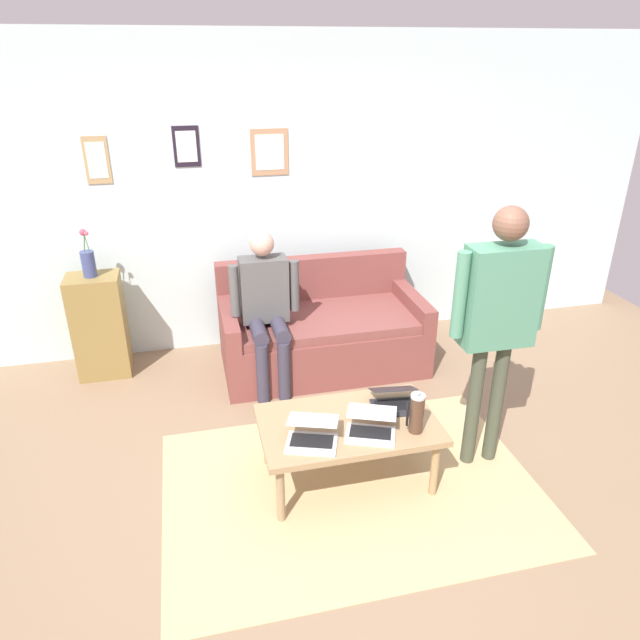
{
  "coord_description": "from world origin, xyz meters",
  "views": [
    {
      "loc": [
        0.86,
        2.83,
        2.55
      ],
      "look_at": [
        -0.0,
        -0.79,
        0.8
      ],
      "focal_mm": 32.61,
      "sensor_mm": 36.0,
      "label": 1
    }
  ],
  "objects_px": {
    "laptop_right": "(371,427)",
    "side_shelf": "(100,326)",
    "french_press": "(417,413)",
    "person_seated": "(266,303)",
    "couch": "(321,332)",
    "flower_vase": "(88,261)",
    "laptop_left": "(394,401)",
    "person_standing": "(499,309)",
    "laptop_center": "(312,435)",
    "coffee_table": "(348,428)"
  },
  "relations": [
    {
      "from": "side_shelf",
      "to": "person_seated",
      "type": "xyz_separation_m",
      "value": [
        -1.34,
        0.49,
        0.29
      ]
    },
    {
      "from": "laptop_center",
      "to": "laptop_right",
      "type": "bearing_deg",
      "value": -179.86
    },
    {
      "from": "couch",
      "to": "laptop_center",
      "type": "bearing_deg",
      "value": 74.71
    },
    {
      "from": "laptop_center",
      "to": "laptop_right",
      "type": "height_order",
      "value": "laptop_center"
    },
    {
      "from": "laptop_center",
      "to": "french_press",
      "type": "xyz_separation_m",
      "value": [
        -0.63,
        0.04,
        0.09
      ]
    },
    {
      "from": "laptop_left",
      "to": "flower_vase",
      "type": "height_order",
      "value": "flower_vase"
    },
    {
      "from": "french_press",
      "to": "flower_vase",
      "type": "height_order",
      "value": "flower_vase"
    },
    {
      "from": "coffee_table",
      "to": "person_standing",
      "type": "bearing_deg",
      "value": 179.08
    },
    {
      "from": "laptop_left",
      "to": "person_seated",
      "type": "height_order",
      "value": "person_seated"
    },
    {
      "from": "laptop_right",
      "to": "french_press",
      "type": "distance_m",
      "value": 0.29
    },
    {
      "from": "french_press",
      "to": "person_seated",
      "type": "height_order",
      "value": "person_seated"
    },
    {
      "from": "french_press",
      "to": "person_seated",
      "type": "distance_m",
      "value": 1.65
    },
    {
      "from": "laptop_center",
      "to": "side_shelf",
      "type": "bearing_deg",
      "value": -54.46
    },
    {
      "from": "laptop_center",
      "to": "flower_vase",
      "type": "xyz_separation_m",
      "value": [
        1.38,
        -1.94,
        0.53
      ]
    },
    {
      "from": "laptop_left",
      "to": "french_press",
      "type": "height_order",
      "value": "french_press"
    },
    {
      "from": "couch",
      "to": "coffee_table",
      "type": "xyz_separation_m",
      "value": [
        0.19,
        1.54,
        0.09
      ]
    },
    {
      "from": "couch",
      "to": "flower_vase",
      "type": "xyz_separation_m",
      "value": [
        1.84,
        -0.27,
        0.7
      ]
    },
    {
      "from": "coffee_table",
      "to": "flower_vase",
      "type": "height_order",
      "value": "flower_vase"
    },
    {
      "from": "laptop_center",
      "to": "side_shelf",
      "type": "xyz_separation_m",
      "value": [
        1.38,
        -1.94,
        -0.04
      ]
    },
    {
      "from": "laptop_right",
      "to": "side_shelf",
      "type": "relative_size",
      "value": 0.43
    },
    {
      "from": "laptop_left",
      "to": "person_standing",
      "type": "distance_m",
      "value": 0.88
    },
    {
      "from": "person_seated",
      "to": "person_standing",
      "type": "bearing_deg",
      "value": 132.93
    },
    {
      "from": "laptop_right",
      "to": "couch",
      "type": "bearing_deg",
      "value": -93.25
    },
    {
      "from": "couch",
      "to": "coffee_table",
      "type": "distance_m",
      "value": 1.55
    },
    {
      "from": "french_press",
      "to": "laptop_left",
      "type": "bearing_deg",
      "value": -82.79
    },
    {
      "from": "person_seated",
      "to": "laptop_center",
      "type": "bearing_deg",
      "value": 91.85
    },
    {
      "from": "french_press",
      "to": "person_standing",
      "type": "distance_m",
      "value": 0.8
    },
    {
      "from": "coffee_table",
      "to": "couch",
      "type": "bearing_deg",
      "value": -97.22
    },
    {
      "from": "laptop_center",
      "to": "french_press",
      "type": "distance_m",
      "value": 0.64
    },
    {
      "from": "side_shelf",
      "to": "laptop_left",
      "type": "bearing_deg",
      "value": 139.4
    },
    {
      "from": "laptop_left",
      "to": "laptop_center",
      "type": "distance_m",
      "value": 0.64
    },
    {
      "from": "laptop_right",
      "to": "person_seated",
      "type": "relative_size",
      "value": 0.3
    },
    {
      "from": "couch",
      "to": "side_shelf",
      "type": "distance_m",
      "value": 1.87
    },
    {
      "from": "side_shelf",
      "to": "person_standing",
      "type": "xyz_separation_m",
      "value": [
        -2.57,
        1.81,
        0.68
      ]
    },
    {
      "from": "french_press",
      "to": "flower_vase",
      "type": "relative_size",
      "value": 0.74
    },
    {
      "from": "side_shelf",
      "to": "coffee_table",
      "type": "bearing_deg",
      "value": 132.46
    },
    {
      "from": "couch",
      "to": "laptop_right",
      "type": "bearing_deg",
      "value": 86.75
    },
    {
      "from": "laptop_right",
      "to": "flower_vase",
      "type": "xyz_separation_m",
      "value": [
        1.75,
        -1.94,
        0.53
      ]
    },
    {
      "from": "couch",
      "to": "person_seated",
      "type": "bearing_deg",
      "value": 24.2
    },
    {
      "from": "side_shelf",
      "to": "flower_vase",
      "type": "relative_size",
      "value": 2.31
    },
    {
      "from": "person_seated",
      "to": "couch",
      "type": "bearing_deg",
      "value": -155.8
    },
    {
      "from": "laptop_center",
      "to": "laptop_right",
      "type": "xyz_separation_m",
      "value": [
        -0.36,
        -0.0,
        -0.0
      ]
    },
    {
      "from": "couch",
      "to": "laptop_left",
      "type": "xyz_separation_m",
      "value": [
        -0.14,
        1.43,
        0.17
      ]
    },
    {
      "from": "side_shelf",
      "to": "person_standing",
      "type": "distance_m",
      "value": 3.22
    },
    {
      "from": "couch",
      "to": "french_press",
      "type": "height_order",
      "value": "couch"
    },
    {
      "from": "flower_vase",
      "to": "person_seated",
      "type": "height_order",
      "value": "person_seated"
    },
    {
      "from": "french_press",
      "to": "person_seated",
      "type": "relative_size",
      "value": 0.22
    },
    {
      "from": "laptop_left",
      "to": "laptop_right",
      "type": "bearing_deg",
      "value": 45.73
    },
    {
      "from": "couch",
      "to": "laptop_center",
      "type": "xyz_separation_m",
      "value": [
        0.46,
        1.67,
        0.18
      ]
    },
    {
      "from": "laptop_left",
      "to": "couch",
      "type": "bearing_deg",
      "value": -84.47
    }
  ]
}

